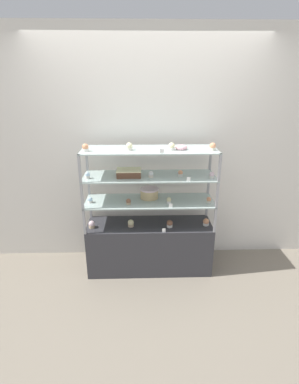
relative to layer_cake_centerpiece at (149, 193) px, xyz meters
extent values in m
plane|color=gray|center=(0.00, -0.07, -0.89)|extent=(20.00, 20.00, 0.00)
cube|color=silver|center=(0.00, 0.29, 0.41)|extent=(8.00, 0.05, 2.60)
cube|color=#333338|center=(0.00, -0.07, -0.62)|extent=(1.37, 0.43, 0.56)
cube|color=#99999E|center=(-0.67, 0.13, -0.20)|extent=(0.02, 0.02, 0.28)
cube|color=#99999E|center=(0.67, 0.13, -0.20)|extent=(0.02, 0.02, 0.28)
cube|color=#99999E|center=(-0.67, -0.28, -0.20)|extent=(0.02, 0.02, 0.28)
cube|color=#99999E|center=(0.67, -0.28, -0.20)|extent=(0.02, 0.02, 0.28)
cube|color=#B2C6C1|center=(0.00, -0.07, -0.06)|extent=(1.37, 0.43, 0.01)
cube|color=#99999E|center=(-0.67, 0.13, 0.08)|extent=(0.02, 0.02, 0.28)
cube|color=#99999E|center=(0.67, 0.13, 0.08)|extent=(0.02, 0.02, 0.28)
cube|color=#99999E|center=(-0.67, -0.28, 0.08)|extent=(0.02, 0.02, 0.28)
cube|color=#99999E|center=(0.67, -0.28, 0.08)|extent=(0.02, 0.02, 0.28)
cube|color=#B2C6C1|center=(0.00, -0.07, 0.22)|extent=(1.37, 0.43, 0.01)
cube|color=#99999E|center=(-0.67, 0.13, 0.36)|extent=(0.02, 0.02, 0.28)
cube|color=#99999E|center=(0.67, 0.13, 0.36)|extent=(0.02, 0.02, 0.28)
cube|color=#99999E|center=(-0.67, -0.28, 0.36)|extent=(0.02, 0.02, 0.28)
cube|color=#99999E|center=(0.67, -0.28, 0.36)|extent=(0.02, 0.02, 0.28)
cube|color=#B2C6C1|center=(0.00, -0.07, 0.50)|extent=(1.37, 0.43, 0.01)
cylinder|color=#DBBC84|center=(0.00, 0.00, -0.01)|extent=(0.19, 0.19, 0.10)
cylinder|color=silver|center=(0.00, 0.00, 0.05)|extent=(0.20, 0.20, 0.02)
cube|color=brown|center=(-0.21, -0.09, 0.25)|extent=(0.25, 0.18, 0.06)
cube|color=#F4EAB2|center=(-0.21, -0.09, 0.29)|extent=(0.25, 0.18, 0.01)
cylinder|color=#CCB28C|center=(-0.62, -0.14, -0.32)|extent=(0.06, 0.06, 0.03)
sphere|color=silver|center=(-0.62, -0.14, -0.29)|extent=(0.07, 0.07, 0.07)
cylinder|color=#CCB28C|center=(-0.20, -0.13, -0.32)|extent=(0.06, 0.06, 0.03)
sphere|color=#F4EAB2|center=(-0.20, -0.13, -0.29)|extent=(0.07, 0.07, 0.07)
cylinder|color=white|center=(0.22, -0.15, -0.32)|extent=(0.06, 0.06, 0.03)
sphere|color=#8C5B42|center=(0.22, -0.15, -0.29)|extent=(0.07, 0.07, 0.07)
cylinder|color=white|center=(0.62, -0.12, -0.32)|extent=(0.06, 0.06, 0.03)
sphere|color=#E5996B|center=(0.62, -0.12, -0.29)|extent=(0.07, 0.07, 0.07)
cube|color=white|center=(0.15, -0.27, -0.31)|extent=(0.04, 0.00, 0.04)
cylinder|color=white|center=(-0.62, -0.11, -0.05)|extent=(0.05, 0.05, 0.02)
sphere|color=silver|center=(-0.62, -0.11, -0.02)|extent=(0.05, 0.05, 0.05)
cylinder|color=#CCB28C|center=(-0.22, -0.17, -0.05)|extent=(0.05, 0.05, 0.02)
sphere|color=#8C5B42|center=(-0.22, -0.17, -0.02)|extent=(0.05, 0.05, 0.05)
cylinder|color=white|center=(0.20, -0.15, -0.05)|extent=(0.05, 0.05, 0.02)
sphere|color=#F4EAB2|center=(0.20, -0.15, -0.02)|extent=(0.05, 0.05, 0.05)
cylinder|color=beige|center=(0.62, -0.15, -0.05)|extent=(0.05, 0.05, 0.02)
sphere|color=#E5996B|center=(0.62, -0.15, -0.02)|extent=(0.05, 0.05, 0.05)
cube|color=white|center=(0.21, -0.27, -0.04)|extent=(0.04, 0.00, 0.04)
cylinder|color=white|center=(-0.62, -0.15, 0.24)|extent=(0.05, 0.05, 0.03)
sphere|color=silver|center=(-0.62, -0.15, 0.27)|extent=(0.05, 0.05, 0.05)
cylinder|color=beige|center=(0.02, -0.14, 0.24)|extent=(0.05, 0.05, 0.03)
sphere|color=white|center=(0.02, -0.14, 0.27)|extent=(0.05, 0.05, 0.05)
cylinder|color=white|center=(0.32, -0.11, 0.24)|extent=(0.05, 0.05, 0.03)
sphere|color=#E5996B|center=(0.32, -0.11, 0.27)|extent=(0.05, 0.05, 0.05)
cylinder|color=white|center=(0.63, -0.18, 0.24)|extent=(0.05, 0.05, 0.03)
sphere|color=silver|center=(0.63, -0.18, 0.27)|extent=(0.05, 0.05, 0.05)
cube|color=white|center=(0.38, -0.27, 0.24)|extent=(0.04, 0.00, 0.04)
cylinder|color=white|center=(-0.62, -0.15, 0.52)|extent=(0.06, 0.06, 0.03)
sphere|color=#E5996B|center=(-0.62, -0.15, 0.55)|extent=(0.06, 0.06, 0.06)
cylinder|color=beige|center=(-0.20, -0.11, 0.52)|extent=(0.06, 0.06, 0.03)
sphere|color=#F4EAB2|center=(-0.20, -0.11, 0.55)|extent=(0.06, 0.06, 0.06)
cylinder|color=white|center=(0.22, -0.13, 0.52)|extent=(0.06, 0.06, 0.03)
sphere|color=#F4EAB2|center=(0.22, -0.13, 0.55)|extent=(0.06, 0.06, 0.06)
cylinder|color=beige|center=(0.62, -0.15, 0.52)|extent=(0.06, 0.06, 0.03)
sphere|color=#E5996B|center=(0.62, -0.15, 0.55)|extent=(0.06, 0.06, 0.06)
cube|color=white|center=(0.11, -0.27, 0.52)|extent=(0.04, 0.00, 0.04)
torus|color=#EFB2BC|center=(0.32, -0.10, 0.52)|extent=(0.12, 0.12, 0.04)
camera|label=1|loc=(-0.09, -3.03, 1.17)|focal=28.00mm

